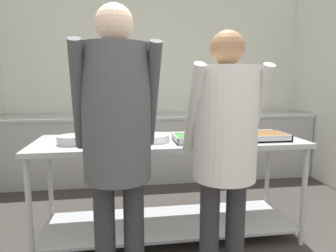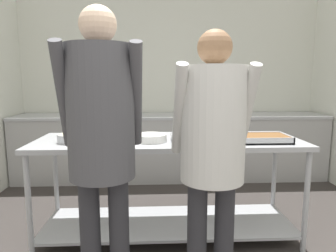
# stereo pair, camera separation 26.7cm
# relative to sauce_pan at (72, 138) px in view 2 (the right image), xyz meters

# --- Properties ---
(wall_rear) EXTENTS (4.48, 0.06, 2.65)m
(wall_rear) POSITION_rel_sauce_pan_xyz_m (0.92, 2.11, 0.40)
(wall_rear) COLOR silver
(wall_rear) RESTS_ON ground_plane
(back_counter) EXTENTS (4.32, 0.65, 0.92)m
(back_counter) POSITION_rel_sauce_pan_xyz_m (0.92, 1.74, -0.47)
(back_counter) COLOR #A8A8A8
(back_counter) RESTS_ON ground_plane
(serving_counter) EXTENTS (2.28, 0.74, 0.89)m
(serving_counter) POSITION_rel_sauce_pan_xyz_m (0.80, 0.09, -0.32)
(serving_counter) COLOR #ADAFB5
(serving_counter) RESTS_ON ground_plane
(sauce_pan) EXTENTS (0.38, 0.24, 0.07)m
(sauce_pan) POSITION_rel_sauce_pan_xyz_m (0.00, 0.00, 0.00)
(sauce_pan) COLOR #ADAFB5
(sauce_pan) RESTS_ON serving_counter
(broccoli_bowl) EXTENTS (0.25, 0.25, 0.12)m
(broccoli_bowl) POSITION_rel_sauce_pan_xyz_m (0.35, 0.18, 0.01)
(broccoli_bowl) COLOR silver
(broccoli_bowl) RESTS_ON serving_counter
(plate_stack) EXTENTS (0.28, 0.28, 0.06)m
(plate_stack) POSITION_rel_sauce_pan_xyz_m (0.64, 0.00, -0.01)
(plate_stack) COLOR white
(plate_stack) RESTS_ON serving_counter
(serving_tray_vegetables) EXTENTS (0.46, 0.28, 0.05)m
(serving_tray_vegetables) POSITION_rel_sauce_pan_xyz_m (1.04, -0.05, -0.01)
(serving_tray_vegetables) COLOR #ADAFB5
(serving_tray_vegetables) RESTS_ON serving_counter
(serving_tray_roast) EXTENTS (0.48, 0.30, 0.05)m
(serving_tray_roast) POSITION_rel_sauce_pan_xyz_m (1.55, -0.04, -0.01)
(serving_tray_roast) COLOR #ADAFB5
(serving_tray_roast) RESTS_ON serving_counter
(guest_serving_left) EXTENTS (0.50, 0.40, 1.69)m
(guest_serving_left) POSITION_rel_sauce_pan_xyz_m (1.03, -0.65, 0.11)
(guest_serving_left) COLOR #2D2D33
(guest_serving_left) RESTS_ON ground_plane
(guest_serving_right) EXTENTS (0.50, 0.38, 1.80)m
(guest_serving_right) POSITION_rel_sauce_pan_xyz_m (0.37, -0.73, 0.18)
(guest_serving_right) COLOR #2D2D33
(guest_serving_right) RESTS_ON ground_plane
(water_bottle) EXTENTS (0.06, 0.06, 0.31)m
(water_bottle) POSITION_rel_sauce_pan_xyz_m (-0.10, 1.74, 0.13)
(water_bottle) COLOR brown
(water_bottle) RESTS_ON back_counter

